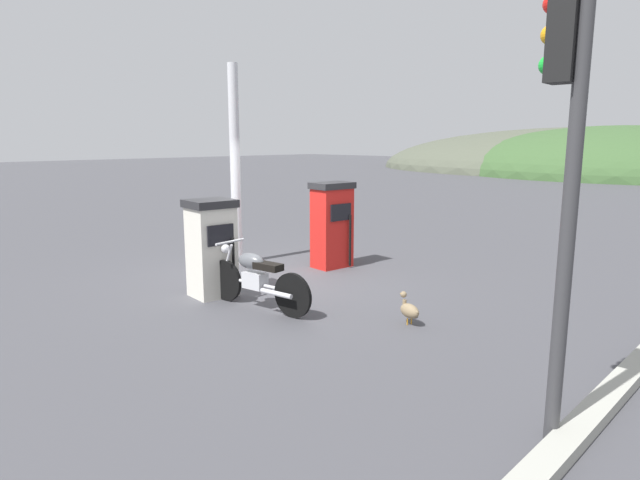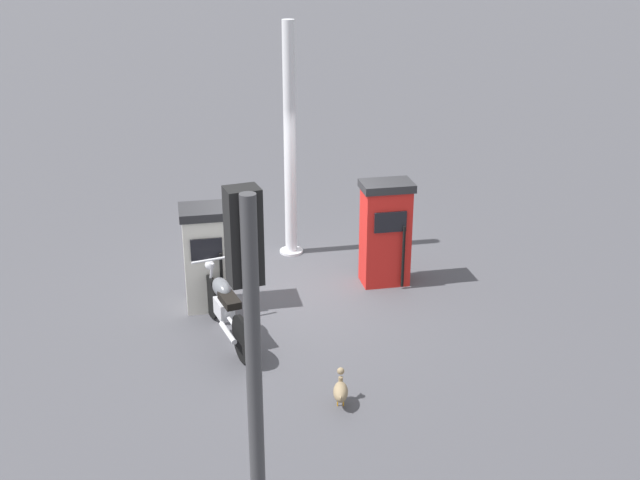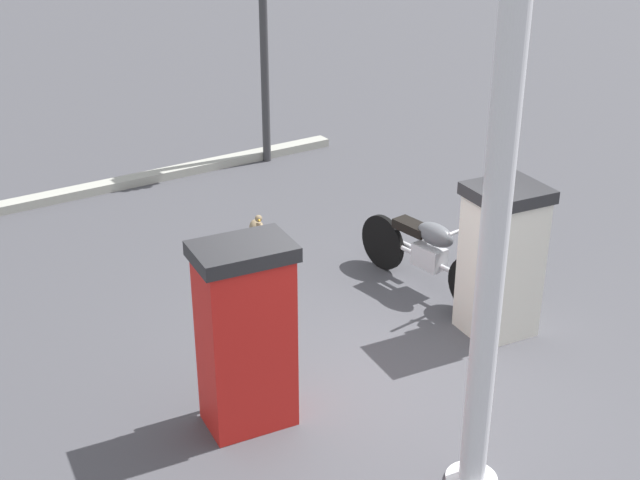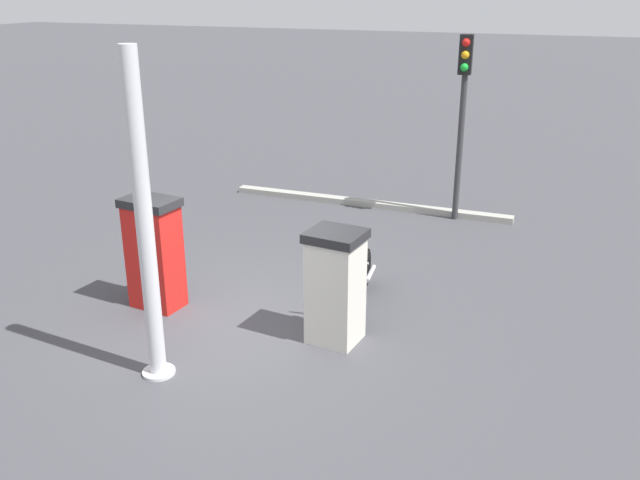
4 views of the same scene
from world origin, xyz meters
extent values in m
plane|color=#424247|center=(0.00, 0.00, 0.00)|extent=(120.00, 120.00, 0.00)
cube|color=silver|center=(0.02, -1.39, 0.71)|extent=(0.64, 0.69, 1.42)
cube|color=black|center=(0.32, -1.42, 1.02)|extent=(0.08, 0.44, 0.32)
cube|color=#262628|center=(0.02, -1.39, 1.48)|extent=(0.70, 0.76, 0.12)
cylinder|color=black|center=(0.38, -1.24, 0.50)|extent=(0.05, 0.05, 0.92)
cube|color=red|center=(0.02, 1.39, 0.77)|extent=(0.56, 0.76, 1.54)
cube|color=black|center=(0.28, 1.37, 1.11)|extent=(0.08, 0.50, 0.32)
cube|color=#262628|center=(0.02, 1.39, 1.60)|extent=(0.61, 0.83, 0.12)
cylinder|color=black|center=(0.33, 1.57, 0.54)|extent=(0.05, 0.05, 1.00)
cylinder|color=black|center=(0.39, -1.41, 0.32)|extent=(0.64, 0.13, 0.64)
cylinder|color=black|center=(1.74, -1.25, 0.32)|extent=(0.64, 0.13, 0.64)
cube|color=silver|center=(1.02, -1.33, 0.42)|extent=(0.38, 0.24, 0.24)
cylinder|color=silver|center=(1.07, -1.33, 0.37)|extent=(1.02, 0.17, 0.05)
ellipsoid|color=#595B60|center=(0.95, -1.34, 0.70)|extent=(0.50, 0.28, 0.24)
cube|color=black|center=(1.29, -1.30, 0.67)|extent=(0.46, 0.25, 0.10)
cylinder|color=silver|center=(0.43, -1.40, 0.62)|extent=(0.26, 0.07, 0.57)
cylinder|color=silver|center=(0.51, -1.39, 0.94)|extent=(0.10, 0.56, 0.04)
sphere|color=silver|center=(0.41, -1.41, 0.82)|extent=(0.16, 0.16, 0.14)
cylinder|color=silver|center=(1.56, -1.39, 0.34)|extent=(0.55, 0.13, 0.07)
ellipsoid|color=#847051|center=(3.09, -0.36, 0.19)|extent=(0.38, 0.27, 0.19)
cylinder|color=#847051|center=(2.97, -0.32, 0.25)|extent=(0.07, 0.07, 0.13)
sphere|color=#847051|center=(2.95, -0.31, 0.38)|extent=(0.11, 0.11, 0.09)
cone|color=orange|center=(2.90, -0.29, 0.38)|extent=(0.07, 0.05, 0.04)
cone|color=#847051|center=(3.24, -0.41, 0.22)|extent=(0.09, 0.09, 0.07)
cylinder|color=orange|center=(3.08, -0.39, 0.05)|extent=(0.02, 0.02, 0.10)
cylinder|color=orange|center=(3.10, -0.33, 0.05)|extent=(0.02, 0.02, 0.10)
cylinder|color=#38383A|center=(5.59, -1.89, 1.80)|extent=(0.13, 0.13, 3.60)
cube|color=black|center=(5.45, -1.90, 3.24)|extent=(0.22, 0.25, 0.72)
sphere|color=red|center=(5.35, -1.91, 3.46)|extent=(0.16, 0.16, 0.15)
sphere|color=orange|center=(5.35, -1.91, 3.24)|extent=(0.16, 0.16, 0.15)
sphere|color=green|center=(5.35, -1.91, 3.02)|extent=(0.16, 0.16, 0.15)
cylinder|color=silver|center=(-1.57, 0.31, 1.95)|extent=(0.20, 0.20, 3.90)
cylinder|color=silver|center=(-1.57, 0.31, 0.02)|extent=(0.40, 0.40, 0.04)
cube|color=#9E9E93|center=(5.73, 0.00, 0.06)|extent=(0.29, 6.07, 0.12)
camera|label=1|loc=(7.12, -6.21, 2.46)|focal=30.52mm
camera|label=2|loc=(10.56, -2.91, 5.31)|focal=44.38mm
camera|label=3|loc=(-5.42, 4.12, 4.53)|focal=48.95mm
camera|label=4|loc=(-7.54, -4.19, 4.48)|focal=38.23mm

